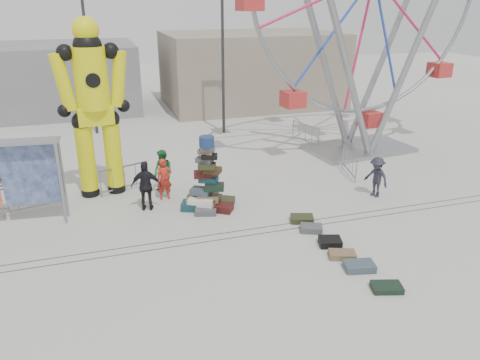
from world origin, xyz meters
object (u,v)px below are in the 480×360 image
object	(u,v)px
barricade_dummy_b	(32,197)
barricade_wheel_back	(305,134)
barricade_dummy_c	(124,178)
ferris_wheel	(372,0)
lamp_post_left	(90,53)
pedestrian_grey	(376,177)
suitcase_tower	(208,188)
barricade_wheel_front	(349,163)
crash_test_dummy	(94,103)
pedestrian_green	(163,172)
pedestrian_black	(146,186)
pedestrian_red	(164,179)
lamp_post_right	(224,52)
steamer_trunk	(202,204)

from	to	relation	value
barricade_dummy_b	barricade_wheel_back	world-z (taller)	same
barricade_dummy_c	ferris_wheel	bearing A→B (deg)	-11.14
lamp_post_left	barricade_wheel_back	xyz separation A→B (m)	(10.39, -5.57, -3.93)
lamp_post_left	barricade_wheel_back	world-z (taller)	lamp_post_left
pedestrian_grey	suitcase_tower	bearing A→B (deg)	-118.22
barricade_dummy_c	barricade_wheel_front	xyz separation A→B (m)	(9.52, -1.00, 0.00)
crash_test_dummy	pedestrian_green	xyz separation A→B (m)	(2.30, -0.67, -2.75)
barricade_dummy_b	pedestrian_black	bearing A→B (deg)	-30.43
lamp_post_left	ferris_wheel	distance (m)	14.75
lamp_post_left	barricade_wheel_front	bearing A→B (deg)	-45.21
pedestrian_red	pedestrian_green	distance (m)	0.63
suitcase_tower	barricade_wheel_back	xyz separation A→B (m)	(6.84, 6.30, -0.22)
lamp_post_right	pedestrian_grey	size ratio (longest dim) A/B	5.01
crash_test_dummy	lamp_post_left	bearing A→B (deg)	84.11
suitcase_tower	steamer_trunk	xyz separation A→B (m)	(-0.27, -0.14, -0.53)
barricade_dummy_b	pedestrian_grey	xyz separation A→B (m)	(12.61, -2.53, 0.25)
barricade_dummy_c	barricade_wheel_back	world-z (taller)	same
suitcase_tower	barricade_dummy_c	distance (m)	3.78
barricade_dummy_c	barricade_wheel_front	bearing A→B (deg)	-26.72
steamer_trunk	pedestrian_green	bearing A→B (deg)	146.18
lamp_post_right	crash_test_dummy	bearing A→B (deg)	-134.21
ferris_wheel	barricade_dummy_c	bearing A→B (deg)	-176.52
crash_test_dummy	pedestrian_black	distance (m)	3.71
lamp_post_left	crash_test_dummy	size ratio (longest dim) A/B	1.16
barricade_dummy_b	pedestrian_red	size ratio (longest dim) A/B	1.24
lamp_post_right	ferris_wheel	bearing A→B (deg)	-44.23
barricade_dummy_c	barricade_wheel_back	size ratio (longest dim) A/B	1.00
pedestrian_grey	barricade_dummy_b	bearing A→B (deg)	-121.52
barricade_dummy_c	pedestrian_red	size ratio (longest dim) A/B	1.24
suitcase_tower	barricade_dummy_c	size ratio (longest dim) A/B	1.37
barricade_wheel_back	lamp_post_left	bearing A→B (deg)	-134.98
lamp_post_left	steamer_trunk	distance (m)	13.14
barricade_dummy_c	pedestrian_red	world-z (taller)	pedestrian_red
ferris_wheel	barricade_wheel_front	distance (m)	7.58
ferris_wheel	pedestrian_black	world-z (taller)	ferris_wheel
barricade_dummy_b	barricade_dummy_c	xyz separation A→B (m)	(3.34, 0.91, 0.00)
ferris_wheel	pedestrian_black	size ratio (longest dim) A/B	7.80
crash_test_dummy	barricade_wheel_back	xyz separation A→B (m)	(10.48, 3.72, -3.08)
crash_test_dummy	lamp_post_right	bearing A→B (deg)	40.43
suitcase_tower	pedestrian_green	bearing A→B (deg)	149.83
suitcase_tower	barricade_dummy_b	xyz separation A→B (m)	(-6.14, 1.62, -0.22)
barricade_dummy_b	pedestrian_black	xyz separation A→B (m)	(3.98, -1.12, 0.38)
steamer_trunk	suitcase_tower	bearing A→B (deg)	55.53
pedestrian_red	pedestrian_grey	distance (m)	8.17
crash_test_dummy	barricade_dummy_c	distance (m)	3.19
barricade_wheel_back	pedestrian_green	distance (m)	9.29
barricade_wheel_front	barricade_wheel_back	xyz separation A→B (m)	(0.12, 4.78, 0.00)
lamp_post_left	pedestrian_green	world-z (taller)	lamp_post_left
steamer_trunk	barricade_dummy_c	world-z (taller)	barricade_dummy_c
steamer_trunk	lamp_post_left	bearing A→B (deg)	133.92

